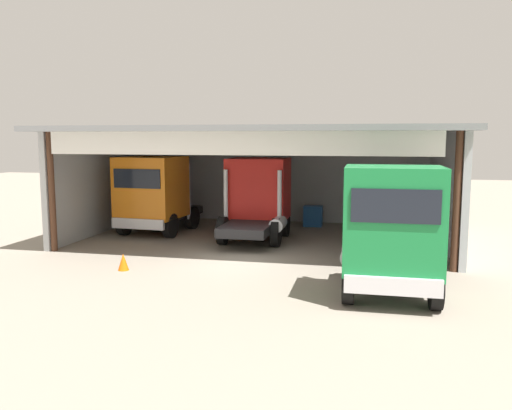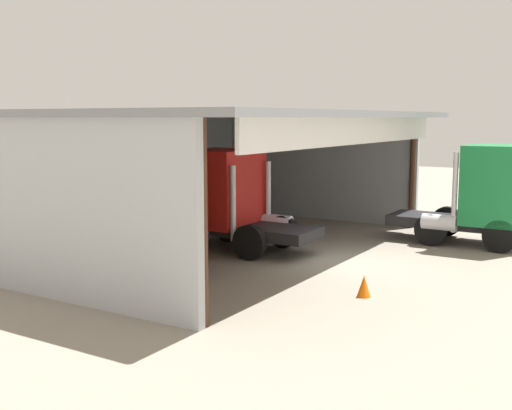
{
  "view_description": "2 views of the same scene",
  "coord_description": "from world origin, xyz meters",
  "px_view_note": "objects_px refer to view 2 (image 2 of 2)",
  "views": [
    {
      "loc": [
        4.49,
        -17.33,
        4.31
      ],
      "look_at": [
        0.0,
        3.24,
        1.59
      ],
      "focal_mm": 36.51,
      "sensor_mm": 36.0,
      "label": 1
    },
    {
      "loc": [
        -17.91,
        -7.74,
        4.52
      ],
      "look_at": [
        0.0,
        3.24,
        1.59
      ],
      "focal_mm": 43.89,
      "sensor_mm": 36.0,
      "label": 2
    }
  ],
  "objects_px": {
    "truck_orange_yard_outside": "(128,214)",
    "traffic_cone": "(364,286)",
    "truck_red_center_right_bay": "(229,197)",
    "tool_cart": "(182,218)",
    "truck_green_center_left_bay": "(486,194)",
    "oil_drum": "(239,206)"
  },
  "relations": [
    {
      "from": "truck_green_center_left_bay",
      "to": "traffic_cone",
      "type": "xyz_separation_m",
      "value": [
        -8.4,
        1.18,
        -1.56
      ]
    },
    {
      "from": "truck_red_center_right_bay",
      "to": "traffic_cone",
      "type": "xyz_separation_m",
      "value": [
        -3.15,
        -6.27,
        -1.52
      ]
    },
    {
      "from": "truck_orange_yard_outside",
      "to": "oil_drum",
      "type": "distance_m",
      "value": 12.0
    },
    {
      "from": "truck_green_center_left_bay",
      "to": "tool_cart",
      "type": "height_order",
      "value": "truck_green_center_left_bay"
    },
    {
      "from": "oil_drum",
      "to": "tool_cart",
      "type": "bearing_deg",
      "value": -177.5
    },
    {
      "from": "truck_green_center_left_bay",
      "to": "traffic_cone",
      "type": "relative_size",
      "value": 8.64
    },
    {
      "from": "traffic_cone",
      "to": "oil_drum",
      "type": "bearing_deg",
      "value": 46.18
    },
    {
      "from": "truck_orange_yard_outside",
      "to": "tool_cart",
      "type": "xyz_separation_m",
      "value": [
        6.81,
        3.46,
        -1.35
      ]
    },
    {
      "from": "truck_green_center_left_bay",
      "to": "tool_cart",
      "type": "xyz_separation_m",
      "value": [
        -3.25,
        11.08,
        -1.34
      ]
    },
    {
      "from": "truck_red_center_right_bay",
      "to": "tool_cart",
      "type": "relative_size",
      "value": 4.79
    },
    {
      "from": "tool_cart",
      "to": "truck_green_center_left_bay",
      "type": "bearing_deg",
      "value": -73.67
    },
    {
      "from": "truck_orange_yard_outside",
      "to": "truck_red_center_right_bay",
      "type": "relative_size",
      "value": 1.06
    },
    {
      "from": "truck_red_center_right_bay",
      "to": "oil_drum",
      "type": "relative_size",
      "value": 5.61
    },
    {
      "from": "truck_orange_yard_outside",
      "to": "truck_green_center_left_bay",
      "type": "height_order",
      "value": "truck_green_center_left_bay"
    },
    {
      "from": "truck_orange_yard_outside",
      "to": "tool_cart",
      "type": "height_order",
      "value": "truck_orange_yard_outside"
    },
    {
      "from": "truck_red_center_right_bay",
      "to": "traffic_cone",
      "type": "relative_size",
      "value": 8.56
    },
    {
      "from": "truck_orange_yard_outside",
      "to": "oil_drum",
      "type": "height_order",
      "value": "truck_orange_yard_outside"
    },
    {
      "from": "tool_cart",
      "to": "traffic_cone",
      "type": "bearing_deg",
      "value": -117.51
    },
    {
      "from": "truck_orange_yard_outside",
      "to": "traffic_cone",
      "type": "xyz_separation_m",
      "value": [
        1.65,
        -6.44,
        -1.57
      ]
    },
    {
      "from": "traffic_cone",
      "to": "truck_red_center_right_bay",
      "type": "bearing_deg",
      "value": 63.3
    },
    {
      "from": "oil_drum",
      "to": "traffic_cone",
      "type": "distance_m",
      "value": 13.99
    },
    {
      "from": "truck_red_center_right_bay",
      "to": "tool_cart",
      "type": "distance_m",
      "value": 4.34
    }
  ]
}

